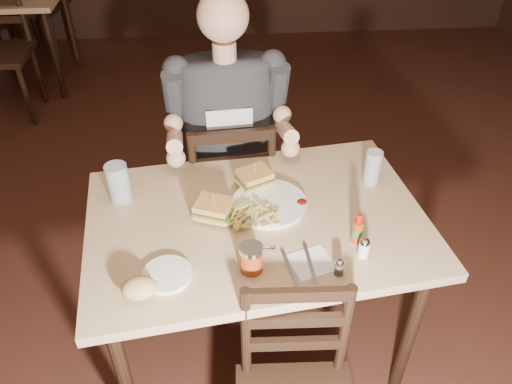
{
  "coord_description": "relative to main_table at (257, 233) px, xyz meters",
  "views": [
    {
      "loc": [
        -0.03,
        -1.68,
        1.98
      ],
      "look_at": [
        0.08,
        -0.27,
        0.85
      ],
      "focal_mm": 35.0,
      "sensor_mm": 36.0,
      "label": 1
    }
  ],
  "objects": [
    {
      "name": "room_shell",
      "position": [
        -0.08,
        0.32,
        0.71
      ],
      "size": [
        7.0,
        7.0,
        7.0
      ],
      "color": "black",
      "rests_on": "ground"
    },
    {
      "name": "main_table",
      "position": [
        0.0,
        0.0,
        0.0
      ],
      "size": [
        1.32,
        0.97,
        0.77
      ],
      "rotation": [
        0.0,
        0.0,
        0.13
      ],
      "color": "tan",
      "rests_on": "ground"
    },
    {
      "name": "bg_table",
      "position": [
        -1.74,
        2.82,
        -0.01
      ],
      "size": [
        0.82,
        0.82,
        0.77
      ],
      "rotation": [
        0.0,
        0.0,
        0.02
      ],
      "color": "tan",
      "rests_on": "ground"
    },
    {
      "name": "chair_far",
      "position": [
        -0.09,
        0.58,
        -0.24
      ],
      "size": [
        0.45,
        0.49,
        0.91
      ],
      "primitive_type": null,
      "rotation": [
        0.0,
        0.0,
        3.22
      ],
      "color": "black",
      "rests_on": "ground"
    },
    {
      "name": "bg_chair_far",
      "position": [
        -1.74,
        3.37,
        -0.19
      ],
      "size": [
        0.55,
        0.58,
        0.99
      ],
      "primitive_type": null,
      "rotation": [
        0.0,
        0.0,
        2.94
      ],
      "color": "black",
      "rests_on": "ground"
    },
    {
      "name": "diner",
      "position": [
        -0.09,
        0.53,
        0.25
      ],
      "size": [
        0.58,
        0.47,
        0.95
      ],
      "primitive_type": null,
      "rotation": [
        0.0,
        0.0,
        0.08
      ],
      "color": "#333439",
      "rests_on": "chair_far"
    },
    {
      "name": "dinner_plate",
      "position": [
        0.05,
        0.06,
        0.09
      ],
      "size": [
        0.31,
        0.31,
        0.02
      ],
      "primitive_type": "cylinder",
      "rotation": [
        0.0,
        0.0,
        0.13
      ],
      "color": "white",
      "rests_on": "main_table"
    },
    {
      "name": "sandwich_left",
      "position": [
        -0.16,
        0.01,
        0.15
      ],
      "size": [
        0.15,
        0.14,
        0.1
      ],
      "primitive_type": null,
      "rotation": [
        0.0,
        0.0,
        -0.36
      ],
      "color": "gold",
      "rests_on": "dinner_plate"
    },
    {
      "name": "sandwich_right",
      "position": [
        0.0,
        0.18,
        0.15
      ],
      "size": [
        0.15,
        0.14,
        0.1
      ],
      "primitive_type": null,
      "rotation": [
        0.0,
        0.0,
        0.43
      ],
      "color": "gold",
      "rests_on": "dinner_plate"
    },
    {
      "name": "fries_pile",
      "position": [
        -0.02,
        -0.02,
        0.11
      ],
      "size": [
        0.26,
        0.2,
        0.04
      ],
      "primitive_type": null,
      "rotation": [
        0.0,
        0.0,
        0.13
      ],
      "color": "#DBC15F",
      "rests_on": "dinner_plate"
    },
    {
      "name": "ketchup_dollop",
      "position": [
        0.17,
        0.05,
        0.1
      ],
      "size": [
        0.04,
        0.04,
        0.01
      ],
      "primitive_type": "ellipsoid",
      "rotation": [
        0.0,
        0.0,
        0.13
      ],
      "color": "maroon",
      "rests_on": "dinner_plate"
    },
    {
      "name": "glass_left",
      "position": [
        -0.51,
        0.15,
        0.16
      ],
      "size": [
        0.09,
        0.09,
        0.15
      ],
      "primitive_type": "cylinder",
      "rotation": [
        0.0,
        0.0,
        0.13
      ],
      "color": "silver",
      "rests_on": "main_table"
    },
    {
      "name": "glass_right",
      "position": [
        0.47,
        0.18,
        0.15
      ],
      "size": [
        0.07,
        0.07,
        0.15
      ],
      "primitive_type": "cylinder",
      "rotation": [
        0.0,
        0.0,
        0.13
      ],
      "color": "silver",
      "rests_on": "main_table"
    },
    {
      "name": "hot_sauce",
      "position": [
        0.33,
        -0.15,
        0.14
      ],
      "size": [
        0.04,
        0.04,
        0.12
      ],
      "primitive_type": null,
      "rotation": [
        0.0,
        0.0,
        0.13
      ],
      "color": "#923210",
      "rests_on": "main_table"
    },
    {
      "name": "salt_shaker",
      "position": [
        0.34,
        -0.22,
        0.11
      ],
      "size": [
        0.04,
        0.04,
        0.07
      ],
      "primitive_type": null,
      "rotation": [
        0.0,
        0.0,
        0.13
      ],
      "color": "white",
      "rests_on": "main_table"
    },
    {
      "name": "pepper_shaker",
      "position": [
        0.24,
        -0.29,
        0.11
      ],
      "size": [
        0.03,
        0.03,
        0.06
      ],
      "primitive_type": null,
      "rotation": [
        0.0,
        0.0,
        0.13
      ],
      "color": "#38332D",
      "rests_on": "main_table"
    },
    {
      "name": "syrup_dispenser",
      "position": [
        -0.04,
        -0.25,
        0.13
      ],
      "size": [
        0.09,
        0.09,
        0.1
      ],
      "primitive_type": null,
      "rotation": [
        0.0,
        0.0,
        0.13
      ],
      "color": "#923210",
      "rests_on": "main_table"
    },
    {
      "name": "napkin",
      "position": [
        0.16,
        -0.24,
        0.08
      ],
      "size": [
        0.17,
        0.16,
        0.0
      ],
      "primitive_type": "cube",
      "rotation": [
        0.0,
        0.0,
        0.31
      ],
      "color": "white",
      "rests_on": "main_table"
    },
    {
      "name": "knife",
      "position": [
        0.09,
        -0.27,
        0.08
      ],
      "size": [
        0.05,
        0.2,
        0.0
      ],
      "primitive_type": "cube",
      "rotation": [
        0.0,
        0.0,
        0.19
      ],
      "color": "silver",
      "rests_on": "napkin"
    },
    {
      "name": "fork",
      "position": [
        0.15,
        -0.24,
        0.08
      ],
      "size": [
        0.02,
        0.17,
        0.01
      ],
      "primitive_type": "cube",
      "rotation": [
        0.0,
        0.0,
        0.05
      ],
      "color": "silver",
      "rests_on": "napkin"
    },
    {
      "name": "side_plate",
      "position": [
        -0.31,
        -0.26,
        0.09
      ],
      "size": [
        0.17,
        0.17,
        0.01
      ],
      "primitive_type": "cylinder",
      "rotation": [
        0.0,
        0.0,
        0.13
      ],
      "color": "white",
      "rests_on": "main_table"
    },
    {
      "name": "bread_roll",
      "position": [
        -0.39,
        -0.34,
        0.12
      ],
      "size": [
        0.12,
        0.1,
        0.06
      ],
      "primitive_type": "ellipsoid",
      "rotation": [
        0.0,
        0.0,
        0.13
      ],
      "color": "tan",
      "rests_on": "side_plate"
    }
  ]
}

